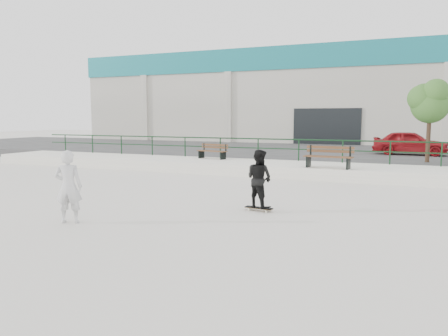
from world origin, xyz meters
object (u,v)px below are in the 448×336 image
at_px(bench_right, 329,157).
at_px(seated_skater, 68,187).
at_px(tree, 431,100).
at_px(bench_left, 213,151).
at_px(standing_skater, 259,179).
at_px(skateboard, 259,208).
at_px(red_car, 410,143).

distance_m(bench_right, seated_skater, 10.70).
xyz_separation_m(tree, seated_skater, (-8.33, -13.78, -2.40)).
bearing_deg(bench_left, standing_skater, -46.28).
distance_m(bench_right, standing_skater, 6.66).
bearing_deg(standing_skater, seated_skater, 61.22).
bearing_deg(skateboard, standing_skater, -82.62).
relative_size(bench_left, seated_skater, 0.94).
xyz_separation_m(bench_right, standing_skater, (-0.75, -6.62, -0.05)).
height_order(tree, red_car, tree).
xyz_separation_m(red_car, standing_skater, (-3.78, -14.66, -0.27)).
bearing_deg(skateboard, bench_left, 129.10).
bearing_deg(seated_skater, bench_right, -140.05).
distance_m(red_car, skateboard, 15.18).
bearing_deg(bench_right, red_car, 74.48).
bearing_deg(red_car, standing_skater, 167.93).
distance_m(tree, standing_skater, 11.87).
height_order(tree, skateboard, tree).
xyz_separation_m(bench_right, tree, (3.79, 4.09, 2.34)).
distance_m(bench_left, skateboard, 9.91).
relative_size(bench_right, skateboard, 2.48).
height_order(bench_right, standing_skater, standing_skater).
bearing_deg(bench_right, tree, 52.31).
bearing_deg(skateboard, bench_right, 90.92).
bearing_deg(tree, seated_skater, -121.15).
height_order(bench_right, red_car, red_car).
distance_m(bench_right, tree, 6.05).
bearing_deg(red_car, skateboard, 167.93).
relative_size(bench_right, seated_skater, 1.12).
bearing_deg(bench_left, seated_skater, -71.04).
relative_size(red_car, standing_skater, 2.43).
relative_size(skateboard, standing_skater, 0.50).
bearing_deg(seated_skater, tree, -146.09).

